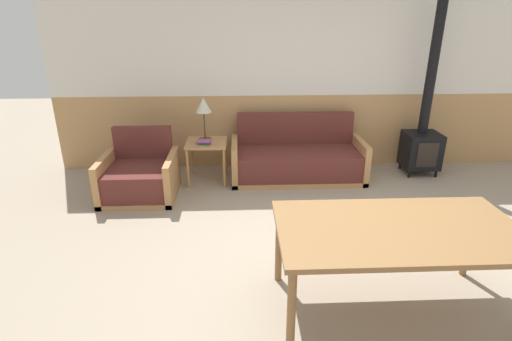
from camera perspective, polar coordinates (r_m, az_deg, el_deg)
The scene contains 9 objects.
ground_plane at distance 3.99m, azimuth 11.65°, elevation -12.62°, with size 16.00×16.00×0.00m, color gray.
wall_back at distance 5.95m, azimuth 6.65°, elevation 13.15°, with size 7.20×0.06×2.70m.
couch at distance 5.70m, azimuth 5.90°, elevation 1.49°, with size 1.85×0.79×0.87m.
armchair at distance 5.33m, azimuth -16.26°, elevation -0.98°, with size 0.92×0.85×0.83m.
side_table at distance 5.54m, azimuth -7.07°, elevation 3.18°, with size 0.55×0.55×0.57m.
table_lamp at distance 5.49m, azimuth -7.49°, elevation 8.92°, with size 0.22×0.22×0.59m.
book_stack at distance 5.42m, azimuth -7.42°, elevation 4.08°, with size 0.21×0.17×0.05m.
dining_table at distance 3.18m, azimuth 19.69°, elevation -8.71°, with size 1.81×0.97×0.75m.
wood_stove at distance 6.21m, azimuth 22.80°, elevation 5.19°, with size 0.49×0.45×2.48m.
Camera 1 is at (-0.93, -3.18, 2.23)m, focal length 28.00 mm.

